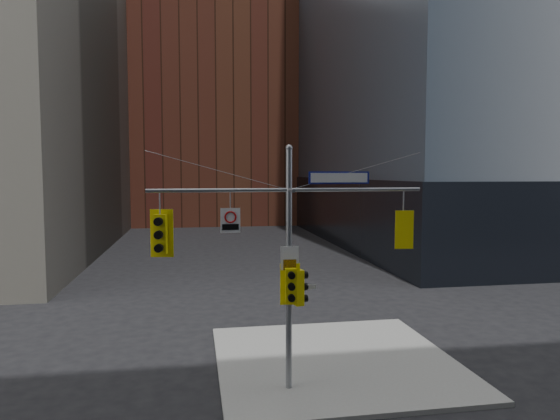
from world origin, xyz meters
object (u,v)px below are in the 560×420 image
object	(u,v)px
regulatory_sign_arm	(230,220)
traffic_light_west_arm	(160,234)
signal_assembly	(289,245)
traffic_light_pole_side	(300,287)
street_sign_blade	(339,178)
traffic_light_east_arm	(403,229)
traffic_light_pole_front	(291,285)

from	to	relation	value
regulatory_sign_arm	traffic_light_west_arm	bearing A→B (deg)	177.82
signal_assembly	traffic_light_pole_side	xyz separation A→B (m)	(0.32, 0.02, -1.27)
traffic_light_pole_side	street_sign_blade	bearing A→B (deg)	-104.25
traffic_light_pole_side	regulatory_sign_arm	world-z (taller)	regulatory_sign_arm
street_sign_blade	signal_assembly	bearing A→B (deg)	176.68
traffic_light_east_arm	regulatory_sign_arm	world-z (taller)	regulatory_sign_arm
traffic_light_east_arm	street_sign_blade	size ratio (longest dim) A/B	0.62
traffic_light_west_arm	street_sign_blade	bearing A→B (deg)	9.69
traffic_light_west_arm	traffic_light_pole_side	world-z (taller)	traffic_light_west_arm
traffic_light_west_arm	street_sign_blade	size ratio (longest dim) A/B	0.73
traffic_light_east_arm	regulatory_sign_arm	distance (m)	5.20
traffic_light_east_arm	traffic_light_west_arm	bearing A→B (deg)	9.41
traffic_light_pole_front	regulatory_sign_arm	world-z (taller)	regulatory_sign_arm
traffic_light_west_arm	regulatory_sign_arm	distance (m)	1.97
traffic_light_east_arm	traffic_light_pole_front	world-z (taller)	traffic_light_east_arm
regulatory_sign_arm	traffic_light_pole_front	bearing A→B (deg)	-9.50
traffic_light_west_arm	traffic_light_east_arm	xyz separation A→B (m)	(7.13, -0.01, 0.00)
traffic_light_west_arm	regulatory_sign_arm	bearing A→B (deg)	8.80
traffic_light_pole_front	traffic_light_west_arm	bearing A→B (deg)	179.70
signal_assembly	traffic_light_pole_front	distance (m)	1.17
traffic_light_east_arm	regulatory_sign_arm	bearing A→B (deg)	9.75
signal_assembly	street_sign_blade	distance (m)	2.44
traffic_light_west_arm	street_sign_blade	distance (m)	5.35
traffic_light_pole_side	traffic_light_pole_front	xyz separation A→B (m)	(-0.32, -0.28, 0.14)
traffic_light_west_arm	traffic_light_pole_front	xyz separation A→B (m)	(3.63, -0.28, -1.52)
traffic_light_pole_front	street_sign_blade	xyz separation A→B (m)	(1.49, 0.27, 3.07)
street_sign_blade	regulatory_sign_arm	bearing A→B (deg)	176.98
traffic_light_pole_front	regulatory_sign_arm	xyz separation A→B (m)	(-1.69, 0.25, 1.89)
street_sign_blade	traffic_light_west_arm	bearing A→B (deg)	176.44
traffic_light_pole_side	signal_assembly	bearing A→B (deg)	79.52
traffic_light_east_arm	signal_assembly	bearing A→B (deg)	9.53
signal_assembly	regulatory_sign_arm	xyz separation A→B (m)	(-1.69, -0.02, 0.75)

